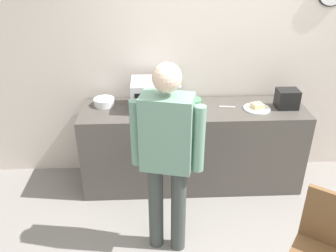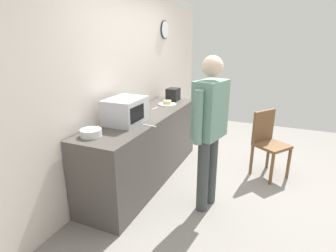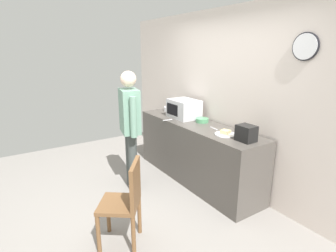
{
  "view_description": "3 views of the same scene",
  "coord_description": "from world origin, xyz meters",
  "px_view_note": "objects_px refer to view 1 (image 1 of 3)",
  "views": [
    {
      "loc": [
        -0.69,
        -2.13,
        2.49
      ],
      "look_at": [
        -0.56,
        0.68,
        1.02
      ],
      "focal_mm": 37.8,
      "sensor_mm": 36.0,
      "label": 1
    },
    {
      "loc": [
        -3.29,
        -0.4,
        1.89
      ],
      "look_at": [
        -0.48,
        0.8,
        0.89
      ],
      "focal_mm": 28.48,
      "sensor_mm": 36.0,
      "label": 2
    },
    {
      "loc": [
        2.81,
        -1.28,
        2.01
      ],
      "look_at": [
        -0.41,
        0.79,
        0.92
      ],
      "focal_mm": 28.62,
      "sensor_mm": 36.0,
      "label": 3
    }
  ],
  "objects_px": {
    "sandwich_plate": "(257,108)",
    "cereal_bowl": "(192,102)",
    "salad_bowl": "(104,102)",
    "wooden_chair": "(323,248)",
    "microwave": "(156,94)",
    "person_standing": "(167,150)",
    "toaster": "(287,99)",
    "spoon_utensil": "(227,107)",
    "fork_utensil": "(156,121)"
  },
  "relations": [
    {
      "from": "spoon_utensil",
      "to": "wooden_chair",
      "type": "distance_m",
      "value": 1.68
    },
    {
      "from": "person_standing",
      "to": "microwave",
      "type": "bearing_deg",
      "value": 94.26
    },
    {
      "from": "spoon_utensil",
      "to": "person_standing",
      "type": "relative_size",
      "value": 0.1
    },
    {
      "from": "microwave",
      "to": "salad_bowl",
      "type": "height_order",
      "value": "microwave"
    },
    {
      "from": "sandwich_plate",
      "to": "fork_utensil",
      "type": "distance_m",
      "value": 1.08
    },
    {
      "from": "microwave",
      "to": "sandwich_plate",
      "type": "bearing_deg",
      "value": -4.75
    },
    {
      "from": "salad_bowl",
      "to": "cereal_bowl",
      "type": "distance_m",
      "value": 0.94
    },
    {
      "from": "microwave",
      "to": "toaster",
      "type": "distance_m",
      "value": 1.37
    },
    {
      "from": "salad_bowl",
      "to": "toaster",
      "type": "relative_size",
      "value": 1.0
    },
    {
      "from": "salad_bowl",
      "to": "wooden_chair",
      "type": "distance_m",
      "value": 2.45
    },
    {
      "from": "toaster",
      "to": "spoon_utensil",
      "type": "distance_m",
      "value": 0.63
    },
    {
      "from": "salad_bowl",
      "to": "spoon_utensil",
      "type": "xyz_separation_m",
      "value": [
        1.3,
        -0.1,
        -0.03
      ]
    },
    {
      "from": "microwave",
      "to": "wooden_chair",
      "type": "distance_m",
      "value": 2.06
    },
    {
      "from": "fork_utensil",
      "to": "wooden_chair",
      "type": "relative_size",
      "value": 0.18
    },
    {
      "from": "person_standing",
      "to": "salad_bowl",
      "type": "bearing_deg",
      "value": 119.81
    },
    {
      "from": "microwave",
      "to": "cereal_bowl",
      "type": "xyz_separation_m",
      "value": [
        0.39,
        0.07,
        -0.12
      ]
    },
    {
      "from": "salad_bowl",
      "to": "person_standing",
      "type": "distance_m",
      "value": 1.26
    },
    {
      "from": "person_standing",
      "to": "toaster",
      "type": "bearing_deg",
      "value": 36.25
    },
    {
      "from": "salad_bowl",
      "to": "toaster",
      "type": "xyz_separation_m",
      "value": [
        1.92,
        -0.14,
        0.06
      ]
    },
    {
      "from": "salad_bowl",
      "to": "toaster",
      "type": "distance_m",
      "value": 1.93
    },
    {
      "from": "salad_bowl",
      "to": "wooden_chair",
      "type": "relative_size",
      "value": 0.23
    },
    {
      "from": "cereal_bowl",
      "to": "toaster",
      "type": "distance_m",
      "value": 0.99
    },
    {
      "from": "sandwich_plate",
      "to": "cereal_bowl",
      "type": "height_order",
      "value": "sandwich_plate"
    },
    {
      "from": "cereal_bowl",
      "to": "wooden_chair",
      "type": "bearing_deg",
      "value": -64.43
    },
    {
      "from": "sandwich_plate",
      "to": "person_standing",
      "type": "relative_size",
      "value": 0.16
    },
    {
      "from": "fork_utensil",
      "to": "person_standing",
      "type": "bearing_deg",
      "value": -83.37
    },
    {
      "from": "microwave",
      "to": "salad_bowl",
      "type": "relative_size",
      "value": 2.28
    },
    {
      "from": "cereal_bowl",
      "to": "spoon_utensil",
      "type": "relative_size",
      "value": 1.17
    },
    {
      "from": "sandwich_plate",
      "to": "person_standing",
      "type": "height_order",
      "value": "person_standing"
    },
    {
      "from": "microwave",
      "to": "salad_bowl",
      "type": "xyz_separation_m",
      "value": [
        -0.55,
        0.08,
        -0.11
      ]
    },
    {
      "from": "microwave",
      "to": "salad_bowl",
      "type": "bearing_deg",
      "value": 171.22
    },
    {
      "from": "sandwich_plate",
      "to": "person_standing",
      "type": "xyz_separation_m",
      "value": [
        -0.98,
        -0.92,
        0.07
      ]
    },
    {
      "from": "fork_utensil",
      "to": "wooden_chair",
      "type": "xyz_separation_m",
      "value": [
        1.19,
        -1.27,
        -0.41
      ]
    },
    {
      "from": "spoon_utensil",
      "to": "wooden_chair",
      "type": "relative_size",
      "value": 0.18
    },
    {
      "from": "wooden_chair",
      "to": "spoon_utensil",
      "type": "bearing_deg",
      "value": 105.29
    },
    {
      "from": "salad_bowl",
      "to": "cereal_bowl",
      "type": "height_order",
      "value": "salad_bowl"
    },
    {
      "from": "cereal_bowl",
      "to": "wooden_chair",
      "type": "height_order",
      "value": "cereal_bowl"
    },
    {
      "from": "salad_bowl",
      "to": "wooden_chair",
      "type": "xyz_separation_m",
      "value": [
        1.73,
        -1.67,
        -0.45
      ]
    },
    {
      "from": "cereal_bowl",
      "to": "fork_utensil",
      "type": "bearing_deg",
      "value": -135.63
    },
    {
      "from": "microwave",
      "to": "cereal_bowl",
      "type": "bearing_deg",
      "value": 9.98
    },
    {
      "from": "cereal_bowl",
      "to": "fork_utensil",
      "type": "relative_size",
      "value": 1.17
    },
    {
      "from": "cereal_bowl",
      "to": "microwave",
      "type": "bearing_deg",
      "value": -170.02
    },
    {
      "from": "microwave",
      "to": "person_standing",
      "type": "xyz_separation_m",
      "value": [
        0.07,
        -1.01,
        -0.06
      ]
    },
    {
      "from": "fork_utensil",
      "to": "cereal_bowl",
      "type": "bearing_deg",
      "value": 44.37
    },
    {
      "from": "microwave",
      "to": "fork_utensil",
      "type": "distance_m",
      "value": 0.35
    },
    {
      "from": "microwave",
      "to": "toaster",
      "type": "height_order",
      "value": "microwave"
    },
    {
      "from": "person_standing",
      "to": "spoon_utensil",
      "type": "bearing_deg",
      "value": 55.46
    },
    {
      "from": "microwave",
      "to": "toaster",
      "type": "relative_size",
      "value": 2.27
    },
    {
      "from": "microwave",
      "to": "fork_utensil",
      "type": "relative_size",
      "value": 2.94
    },
    {
      "from": "toaster",
      "to": "spoon_utensil",
      "type": "relative_size",
      "value": 1.29
    }
  ]
}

